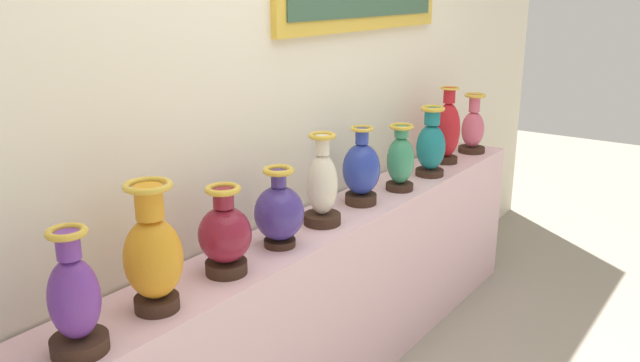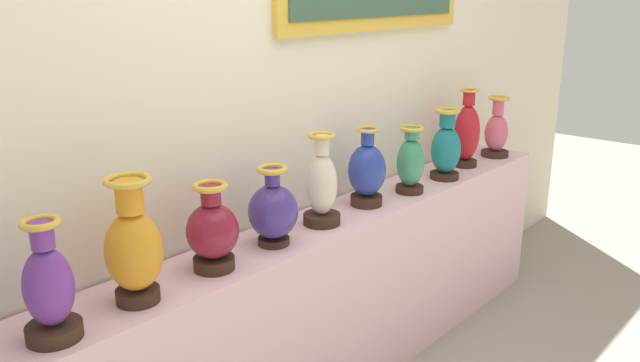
{
  "view_description": "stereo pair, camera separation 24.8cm",
  "coord_description": "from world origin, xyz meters",
  "px_view_note": "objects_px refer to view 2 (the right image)",
  "views": [
    {
      "loc": [
        -2.05,
        -1.46,
        1.74
      ],
      "look_at": [
        0.0,
        0.0,
        0.98
      ],
      "focal_mm": 36.59,
      "sensor_mm": 36.0,
      "label": 1
    },
    {
      "loc": [
        -1.9,
        -1.66,
        1.74
      ],
      "look_at": [
        0.0,
        0.0,
        0.98
      ],
      "focal_mm": 36.59,
      "sensor_mm": 36.0,
      "label": 2
    }
  ],
  "objects_px": {
    "vase_cobalt": "(367,172)",
    "vase_jade": "(411,163)",
    "vase_indigo": "(273,211)",
    "vase_ivory": "(322,187)",
    "vase_amber": "(134,248)",
    "vase_crimson": "(467,133)",
    "vase_violet": "(49,290)",
    "vase_teal": "(446,148)",
    "vase_burgundy": "(212,232)",
    "vase_rose": "(496,132)"
  },
  "relations": [
    {
      "from": "vase_violet",
      "to": "vase_ivory",
      "type": "bearing_deg",
      "value": 1.8
    },
    {
      "from": "vase_burgundy",
      "to": "vase_jade",
      "type": "height_order",
      "value": "vase_jade"
    },
    {
      "from": "vase_crimson",
      "to": "vase_ivory",
      "type": "bearing_deg",
      "value": -179.93
    },
    {
      "from": "vase_indigo",
      "to": "vase_teal",
      "type": "distance_m",
      "value": 1.19
    },
    {
      "from": "vase_ivory",
      "to": "vase_jade",
      "type": "xyz_separation_m",
      "value": [
        0.59,
        -0.03,
        -0.01
      ]
    },
    {
      "from": "vase_indigo",
      "to": "vase_crimson",
      "type": "xyz_separation_m",
      "value": [
        1.47,
        0.01,
        0.05
      ]
    },
    {
      "from": "vase_cobalt",
      "to": "vase_violet",
      "type": "bearing_deg",
      "value": -178.24
    },
    {
      "from": "vase_burgundy",
      "to": "vase_crimson",
      "type": "distance_m",
      "value": 1.76
    },
    {
      "from": "vase_jade",
      "to": "vase_teal",
      "type": "bearing_deg",
      "value": -1.13
    },
    {
      "from": "vase_amber",
      "to": "vase_cobalt",
      "type": "distance_m",
      "value": 1.2
    },
    {
      "from": "vase_indigo",
      "to": "vase_violet",
      "type": "bearing_deg",
      "value": -178.11
    },
    {
      "from": "vase_cobalt",
      "to": "vase_indigo",
      "type": "bearing_deg",
      "value": -178.44
    },
    {
      "from": "vase_indigo",
      "to": "vase_cobalt",
      "type": "relative_size",
      "value": 0.87
    },
    {
      "from": "vase_amber",
      "to": "vase_crimson",
      "type": "bearing_deg",
      "value": 0.62
    },
    {
      "from": "vase_ivory",
      "to": "vase_crimson",
      "type": "distance_m",
      "value": 1.18
    },
    {
      "from": "vase_ivory",
      "to": "vase_crimson",
      "type": "bearing_deg",
      "value": 0.07
    },
    {
      "from": "vase_indigo",
      "to": "vase_cobalt",
      "type": "distance_m",
      "value": 0.6
    },
    {
      "from": "vase_burgundy",
      "to": "vase_cobalt",
      "type": "height_order",
      "value": "vase_cobalt"
    },
    {
      "from": "vase_cobalt",
      "to": "vase_rose",
      "type": "relative_size",
      "value": 1.02
    },
    {
      "from": "vase_jade",
      "to": "vase_teal",
      "type": "relative_size",
      "value": 0.88
    },
    {
      "from": "vase_jade",
      "to": "vase_rose",
      "type": "distance_m",
      "value": 0.89
    },
    {
      "from": "vase_crimson",
      "to": "vase_rose",
      "type": "relative_size",
      "value": 1.21
    },
    {
      "from": "vase_crimson",
      "to": "vase_rose",
      "type": "distance_m",
      "value": 0.31
    },
    {
      "from": "vase_burgundy",
      "to": "vase_jade",
      "type": "xyz_separation_m",
      "value": [
        1.17,
        -0.02,
        0.01
      ]
    },
    {
      "from": "vase_jade",
      "to": "vase_cobalt",
      "type": "bearing_deg",
      "value": 171.77
    },
    {
      "from": "vase_burgundy",
      "to": "vase_cobalt",
      "type": "bearing_deg",
      "value": 1.36
    },
    {
      "from": "vase_ivory",
      "to": "vase_teal",
      "type": "xyz_separation_m",
      "value": [
        0.9,
        -0.04,
        0.0
      ]
    },
    {
      "from": "vase_teal",
      "to": "vase_crimson",
      "type": "relative_size",
      "value": 0.86
    },
    {
      "from": "vase_amber",
      "to": "vase_ivory",
      "type": "height_order",
      "value": "vase_amber"
    },
    {
      "from": "vase_indigo",
      "to": "vase_rose",
      "type": "height_order",
      "value": "vase_rose"
    },
    {
      "from": "vase_violet",
      "to": "vase_cobalt",
      "type": "bearing_deg",
      "value": 1.76
    },
    {
      "from": "vase_crimson",
      "to": "vase_teal",
      "type": "bearing_deg",
      "value": -171.91
    },
    {
      "from": "vase_violet",
      "to": "vase_jade",
      "type": "relative_size",
      "value": 1.11
    },
    {
      "from": "vase_teal",
      "to": "vase_burgundy",
      "type": "bearing_deg",
      "value": 179.0
    },
    {
      "from": "vase_amber",
      "to": "vase_ivory",
      "type": "distance_m",
      "value": 0.89
    },
    {
      "from": "vase_cobalt",
      "to": "vase_jade",
      "type": "relative_size",
      "value": 1.11
    },
    {
      "from": "vase_burgundy",
      "to": "vase_rose",
      "type": "height_order",
      "value": "vase_rose"
    },
    {
      "from": "vase_ivory",
      "to": "vase_teal",
      "type": "height_order",
      "value": "vase_ivory"
    },
    {
      "from": "vase_burgundy",
      "to": "vase_jade",
      "type": "bearing_deg",
      "value": -0.97
    },
    {
      "from": "vase_cobalt",
      "to": "vase_jade",
      "type": "bearing_deg",
      "value": -8.23
    },
    {
      "from": "vase_burgundy",
      "to": "vase_indigo",
      "type": "distance_m",
      "value": 0.29
    },
    {
      "from": "vase_amber",
      "to": "vase_teal",
      "type": "distance_m",
      "value": 1.79
    },
    {
      "from": "vase_crimson",
      "to": "vase_violet",
      "type": "bearing_deg",
      "value": -179.07
    },
    {
      "from": "vase_cobalt",
      "to": "vase_crimson",
      "type": "relative_size",
      "value": 0.84
    },
    {
      "from": "vase_rose",
      "to": "vase_ivory",
      "type": "bearing_deg",
      "value": 179.24
    },
    {
      "from": "vase_amber",
      "to": "vase_rose",
      "type": "height_order",
      "value": "vase_amber"
    },
    {
      "from": "vase_teal",
      "to": "vase_cobalt",
      "type": "bearing_deg",
      "value": 175.45
    },
    {
      "from": "vase_teal",
      "to": "vase_amber",
      "type": "bearing_deg",
      "value": 179.45
    },
    {
      "from": "vase_ivory",
      "to": "vase_crimson",
      "type": "relative_size",
      "value": 0.91
    },
    {
      "from": "vase_indigo",
      "to": "vase_ivory",
      "type": "height_order",
      "value": "vase_ivory"
    }
  ]
}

